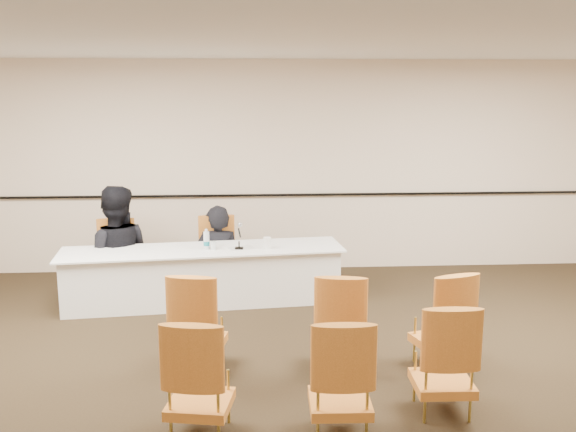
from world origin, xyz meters
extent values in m
plane|color=black|center=(0.00, 0.00, 0.00)|extent=(10.00, 10.00, 0.00)
plane|color=silver|center=(0.00, 0.00, 3.00)|extent=(10.00, 10.00, 0.00)
cube|color=beige|center=(0.00, 4.00, 1.50)|extent=(10.00, 0.04, 3.00)
cube|color=black|center=(0.00, 3.96, 1.10)|extent=(9.80, 0.04, 0.03)
imported|color=black|center=(-0.92, 3.06, 0.28)|extent=(0.62, 0.41, 1.68)
imported|color=black|center=(-2.21, 2.92, 0.44)|extent=(1.01, 0.82, 1.94)
cube|color=silver|center=(-0.60, 2.53, 0.69)|extent=(0.35, 0.30, 0.00)
cylinder|color=silver|center=(-0.94, 2.46, 0.73)|extent=(0.07, 0.07, 0.10)
cylinder|color=white|center=(-0.29, 2.46, 0.76)|extent=(0.11, 0.11, 0.14)
camera|label=1|loc=(-0.51, -5.10, 2.59)|focal=40.00mm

